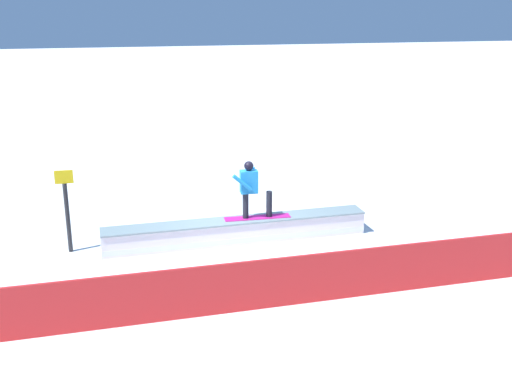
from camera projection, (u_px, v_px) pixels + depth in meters
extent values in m
plane|color=white|center=(237.00, 242.00, 14.79)|extent=(120.00, 120.00, 0.00)
cube|color=white|center=(237.00, 232.00, 14.71)|extent=(6.30, 0.83, 0.53)
cube|color=white|center=(237.00, 237.00, 14.75)|extent=(6.31, 0.84, 0.13)
cube|color=#81989B|center=(237.00, 220.00, 14.63)|extent=(6.30, 0.89, 0.04)
cube|color=#C91C86|center=(257.00, 217.00, 14.74)|extent=(1.58, 0.33, 0.01)
cylinder|color=#20222C|center=(246.00, 205.00, 14.59)|extent=(0.14, 0.14, 0.62)
cylinder|color=#20222C|center=(269.00, 204.00, 14.70)|extent=(0.14, 0.14, 0.62)
cube|color=#208AD5|center=(249.00, 182.00, 14.43)|extent=(0.40, 0.25, 0.54)
sphere|color=black|center=(249.00, 166.00, 14.32)|extent=(0.22, 0.22, 0.22)
cylinder|color=#208AD5|center=(242.00, 183.00, 14.24)|extent=(0.47, 0.10, 0.43)
cylinder|color=#208AD5|center=(252.00, 178.00, 14.60)|extent=(0.15, 0.09, 0.56)
cube|color=red|center=(269.00, 284.00, 11.54)|extent=(13.12, 0.66, 0.99)
cylinder|color=#262628|center=(68.00, 218.00, 14.00)|extent=(0.10, 0.10, 1.63)
cube|color=yellow|center=(64.00, 177.00, 13.71)|extent=(0.40, 0.04, 0.30)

